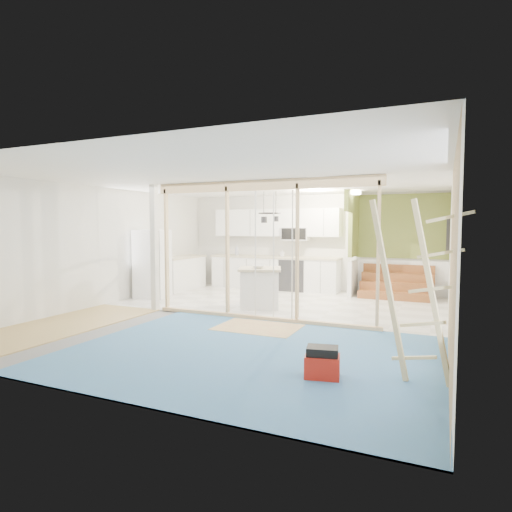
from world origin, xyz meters
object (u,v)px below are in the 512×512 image
at_px(fridge, 153,264).
at_px(toolbox, 322,363).
at_px(ladder, 415,290).
at_px(island, 260,288).

xyz_separation_m(fridge, toolbox, (5.23, -3.73, -0.65)).
bearing_deg(ladder, fridge, 164.16).
bearing_deg(island, fridge, 156.22).
bearing_deg(ladder, island, 148.10).
height_order(toolbox, ladder, ladder).
height_order(fridge, toolbox, fridge).
xyz_separation_m(toolbox, ladder, (0.97, 0.30, 0.87)).
distance_m(toolbox, ladder, 1.33).
bearing_deg(island, toolbox, -78.50).
height_order(island, toolbox, island).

